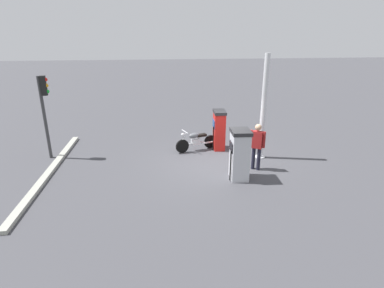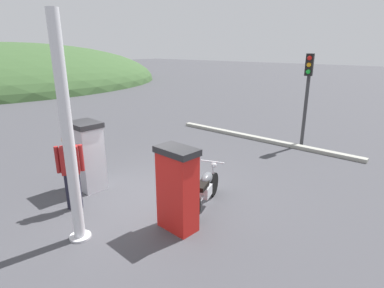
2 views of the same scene
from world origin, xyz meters
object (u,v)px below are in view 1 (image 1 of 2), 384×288
object	(u,v)px
fuel_pump_far	(240,154)
canopy_support_pole	(263,110)
fuel_pump_near	(219,130)
attendant_person	(257,144)
roadside_traffic_light	(44,103)
motorcycle_near_pump	(196,141)

from	to	relation	value
fuel_pump_far	canopy_support_pole	distance (m)	2.46
fuel_pump_near	attendant_person	world-z (taller)	attendant_person
roadside_traffic_light	canopy_support_pole	size ratio (longest dim) A/B	0.80
motorcycle_near_pump	roadside_traffic_light	bearing A→B (deg)	-0.48
motorcycle_near_pump	canopy_support_pole	distance (m)	3.06
fuel_pump_near	attendant_person	xyz separation A→B (m)	(-0.83, 2.32, 0.13)
fuel_pump_near	motorcycle_near_pump	world-z (taller)	fuel_pump_near
fuel_pump_far	roadside_traffic_light	world-z (taller)	roadside_traffic_light
fuel_pump_far	motorcycle_near_pump	distance (m)	3.08
fuel_pump_near	motorcycle_near_pump	distance (m)	1.08
fuel_pump_near	roadside_traffic_light	xyz separation A→B (m)	(6.79, 0.02, 1.37)
attendant_person	roadside_traffic_light	world-z (taller)	roadside_traffic_light
fuel_pump_far	motorcycle_near_pump	size ratio (longest dim) A/B	0.94
fuel_pump_far	roadside_traffic_light	distance (m)	7.51
attendant_person	roadside_traffic_light	bearing A→B (deg)	-16.78
attendant_person	canopy_support_pole	world-z (taller)	canopy_support_pole
fuel_pump_near	canopy_support_pole	world-z (taller)	canopy_support_pole
roadside_traffic_light	fuel_pump_far	bearing A→B (deg)	156.65
attendant_person	roadside_traffic_light	distance (m)	8.05
fuel_pump_near	roadside_traffic_light	bearing A→B (deg)	0.16
fuel_pump_near	canopy_support_pole	bearing A→B (deg)	138.83
fuel_pump_far	attendant_person	distance (m)	1.05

